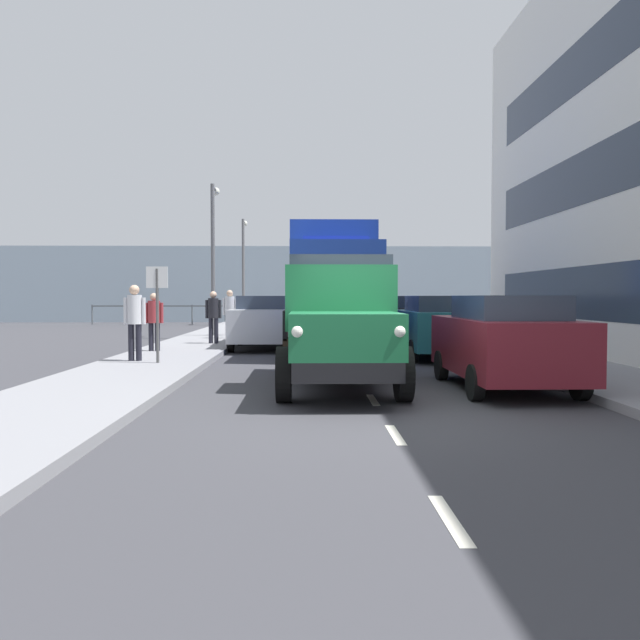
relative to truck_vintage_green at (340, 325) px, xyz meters
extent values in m
plane|color=#38383D|center=(-0.49, -7.79, -1.18)|extent=(80.00, 80.00, 0.00)
cube|color=gray|center=(-5.29, -7.79, -1.10)|extent=(2.65, 38.38, 0.15)
cube|color=gray|center=(4.31, -7.79, -1.10)|extent=(2.65, 38.38, 0.15)
cube|color=silver|center=(-0.49, 6.59, -1.17)|extent=(0.12, 1.10, 0.01)
cube|color=silver|center=(-0.49, 3.69, -1.17)|extent=(0.12, 1.10, 0.01)
cube|color=silver|center=(-0.49, 1.13, -1.17)|extent=(0.12, 1.10, 0.01)
cube|color=silver|center=(-0.49, -1.46, -1.17)|extent=(0.12, 1.10, 0.01)
cube|color=silver|center=(-0.49, -4.34, -1.17)|extent=(0.12, 1.10, 0.01)
cube|color=silver|center=(-0.49, -6.84, -1.17)|extent=(0.12, 1.10, 0.01)
cube|color=silver|center=(-0.49, -9.07, -1.17)|extent=(0.12, 1.10, 0.01)
cube|color=silver|center=(-0.49, -11.43, -1.17)|extent=(0.12, 1.10, 0.01)
cube|color=silver|center=(-0.49, -13.90, -1.17)|extent=(0.12, 1.10, 0.01)
cube|color=silver|center=(-0.49, -16.53, -1.17)|extent=(0.12, 1.10, 0.01)
cube|color=silver|center=(-0.49, -18.97, -1.17)|extent=(0.12, 1.10, 0.01)
cube|color=silver|center=(-0.49, -21.83, -1.17)|extent=(0.12, 1.10, 0.01)
cube|color=silver|center=(-0.49, -24.77, -1.17)|extent=(0.12, 1.10, 0.01)
cube|color=#8C9EAD|center=(-0.49, -29.98, 1.32)|extent=(80.00, 0.80, 5.00)
cylinder|color=#4C5156|center=(-14.49, -26.38, -0.58)|extent=(0.08, 0.08, 1.20)
cylinder|color=#4C5156|center=(-12.49, -26.38, -0.58)|extent=(0.08, 0.08, 1.20)
cylinder|color=#4C5156|center=(-10.49, -26.38, -0.58)|extent=(0.08, 0.08, 1.20)
cylinder|color=#4C5156|center=(-8.49, -26.38, -0.58)|extent=(0.08, 0.08, 1.20)
cylinder|color=#4C5156|center=(-6.49, -26.38, -0.58)|extent=(0.08, 0.08, 1.20)
cylinder|color=#4C5156|center=(-4.49, -26.38, -0.58)|extent=(0.08, 0.08, 1.20)
cylinder|color=#4C5156|center=(-2.49, -26.38, -0.58)|extent=(0.08, 0.08, 1.20)
cylinder|color=#4C5156|center=(-0.49, -26.38, -0.58)|extent=(0.08, 0.08, 1.20)
cylinder|color=#4C5156|center=(1.51, -26.38, -0.58)|extent=(0.08, 0.08, 1.20)
cylinder|color=#4C5156|center=(3.51, -26.38, -0.58)|extent=(0.08, 0.08, 1.20)
cylinder|color=#4C5156|center=(5.51, -26.38, -0.58)|extent=(0.08, 0.08, 1.20)
cylinder|color=#4C5156|center=(7.51, -26.38, -0.58)|extent=(0.08, 0.08, 1.20)
cylinder|color=#4C5156|center=(9.51, -26.38, -0.58)|extent=(0.08, 0.08, 1.20)
cylinder|color=#4C5156|center=(11.51, -26.38, -0.58)|extent=(0.08, 0.08, 1.20)
cylinder|color=#4C5156|center=(13.51, -26.38, -0.58)|extent=(0.08, 0.08, 1.20)
cube|color=#4C5156|center=(-0.49, -26.38, -0.06)|extent=(28.00, 0.08, 0.08)
cube|color=black|center=(0.00, -0.38, -0.58)|extent=(1.64, 5.60, 0.30)
cube|color=#196038|center=(0.00, 1.47, -0.08)|extent=(1.72, 1.90, 0.70)
cube|color=silver|center=(0.00, 2.36, -0.11)|extent=(1.16, 0.08, 0.56)
sphere|color=white|center=(-0.74, 2.36, 0.02)|extent=(0.20, 0.20, 0.20)
sphere|color=white|center=(0.73, 2.36, 0.02)|extent=(0.20, 0.20, 0.20)
cube|color=#196038|center=(0.00, -0.04, 0.50)|extent=(1.93, 1.34, 1.15)
cube|color=#2D3847|center=(0.00, -0.04, 0.97)|extent=(1.78, 1.23, 0.56)
cube|color=#2D2319|center=(0.00, -1.72, -0.35)|extent=(2.10, 2.80, 0.16)
cube|color=black|center=(-1.01, -1.72, -0.03)|extent=(0.08, 2.80, 0.56)
cube|color=black|center=(1.01, -1.72, -0.03)|extent=(0.08, 2.80, 0.56)
cylinder|color=black|center=(-0.97, 1.30, -0.73)|extent=(0.24, 0.90, 0.90)
cylinder|color=black|center=(0.97, 1.30, -0.73)|extent=(0.24, 0.90, 0.90)
cylinder|color=black|center=(-0.97, -1.92, -0.73)|extent=(0.24, 0.90, 0.90)
cylinder|color=black|center=(0.97, -1.92, -0.73)|extent=(0.24, 0.90, 0.90)
cube|color=#193899|center=(-0.18, -5.22, 0.64)|extent=(2.40, 2.21, 2.60)
cube|color=#2D3847|center=(-0.18, -5.22, 1.21)|extent=(2.20, 2.04, 0.80)
cube|color=#1933B2|center=(-0.18, -5.22, 2.04)|extent=(1.75, 0.20, 0.16)
cube|color=#193899|center=(-0.18, -9.22, 1.19)|extent=(2.50, 5.95, 3.00)
cube|color=black|center=(-0.18, -8.28, -0.48)|extent=(2.00, 8.07, 0.36)
cylinder|color=black|center=(-1.33, -5.31, -0.66)|extent=(0.28, 1.04, 1.04)
cylinder|color=black|center=(0.97, -5.31, -0.66)|extent=(0.28, 1.04, 1.04)
cylinder|color=black|center=(-1.33, -8.92, -0.66)|extent=(0.28, 1.04, 1.04)
cylinder|color=black|center=(0.97, -8.92, -0.66)|extent=(0.28, 1.04, 1.04)
cylinder|color=black|center=(-1.33, -11.04, -0.66)|extent=(0.28, 1.04, 1.04)
cylinder|color=black|center=(0.97, -11.04, -0.66)|extent=(0.28, 1.04, 1.04)
cube|color=maroon|center=(-3.01, -0.02, -0.38)|extent=(1.83, 4.10, 1.00)
cube|color=#2D3847|center=(-3.01, 0.18, 0.33)|extent=(1.50, 2.26, 0.42)
cylinder|color=black|center=(-2.15, -1.30, -0.88)|extent=(0.18, 0.60, 0.60)
cylinder|color=black|center=(-3.88, -1.30, -0.88)|extent=(0.18, 0.60, 0.60)
cylinder|color=black|center=(-2.15, 1.25, -0.88)|extent=(0.18, 0.60, 0.60)
cylinder|color=black|center=(-3.88, 1.25, -0.88)|extent=(0.18, 0.60, 0.60)
cube|color=#1E6670|center=(-3.01, -5.81, -0.38)|extent=(1.83, 4.16, 1.00)
cube|color=#2D3847|center=(-3.01, -5.61, 0.33)|extent=(1.50, 2.29, 0.42)
cylinder|color=black|center=(-2.14, -7.10, -0.88)|extent=(0.18, 0.60, 0.60)
cylinder|color=black|center=(-3.89, -7.10, -0.88)|extent=(0.18, 0.60, 0.60)
cylinder|color=black|center=(-2.14, -4.53, -0.88)|extent=(0.18, 0.60, 0.60)
cylinder|color=black|center=(-3.89, -4.53, -0.88)|extent=(0.18, 0.60, 0.60)
cube|color=black|center=(-3.01, -11.42, -0.38)|extent=(1.75, 4.19, 1.00)
cube|color=#2D3847|center=(-3.01, -11.22, 0.33)|extent=(1.43, 2.30, 0.42)
cylinder|color=black|center=(-2.19, -12.72, -0.88)|extent=(0.18, 0.60, 0.60)
cylinder|color=black|center=(-3.84, -12.72, -0.88)|extent=(0.18, 0.60, 0.60)
cylinder|color=black|center=(-2.19, -10.12, -0.88)|extent=(0.18, 0.60, 0.60)
cylinder|color=black|center=(-3.84, -10.12, -0.88)|extent=(0.18, 0.60, 0.60)
cube|color=white|center=(-3.01, -17.11, -0.38)|extent=(1.74, 4.52, 1.00)
cube|color=#2D3847|center=(-3.01, -16.91, 0.33)|extent=(1.43, 2.48, 0.42)
cylinder|color=black|center=(-2.19, -18.51, -0.88)|extent=(0.18, 0.60, 0.60)
cylinder|color=black|center=(-3.84, -18.51, -0.88)|extent=(0.18, 0.60, 0.60)
cylinder|color=black|center=(-2.19, -15.71, -0.88)|extent=(0.18, 0.60, 0.60)
cylinder|color=black|center=(-3.84, -15.71, -0.88)|extent=(0.18, 0.60, 0.60)
cube|color=#B7BABF|center=(2.03, -9.04, -0.38)|extent=(1.85, 4.39, 1.00)
cube|color=#2D3847|center=(2.03, -9.24, 0.33)|extent=(1.52, 2.41, 0.42)
cylinder|color=black|center=(1.15, -7.68, -0.88)|extent=(0.18, 0.60, 0.60)
cylinder|color=black|center=(2.91, -7.68, -0.88)|extent=(0.18, 0.60, 0.60)
cylinder|color=black|center=(1.15, -10.40, -0.88)|extent=(0.18, 0.60, 0.60)
cylinder|color=black|center=(2.91, -10.40, -0.88)|extent=(0.18, 0.60, 0.60)
cylinder|color=black|center=(4.65, -3.77, -0.59)|extent=(0.14, 0.14, 0.89)
cylinder|color=black|center=(4.83, -3.77, -0.59)|extent=(0.14, 0.14, 0.89)
cylinder|color=silver|center=(4.74, -3.77, 0.21)|extent=(0.34, 0.34, 0.70)
cylinder|color=silver|center=(4.52, -3.77, 0.17)|extent=(0.09, 0.09, 0.65)
cylinder|color=silver|center=(4.96, -3.77, 0.17)|extent=(0.09, 0.09, 0.65)
sphere|color=tan|center=(4.74, -3.77, 0.68)|extent=(0.24, 0.24, 0.24)
cylinder|color=black|center=(4.85, -6.49, -0.63)|extent=(0.14, 0.14, 0.80)
cylinder|color=black|center=(5.03, -6.49, -0.63)|extent=(0.14, 0.14, 0.80)
cylinder|color=maroon|center=(4.94, -6.49, 0.09)|extent=(0.34, 0.34, 0.63)
cylinder|color=maroon|center=(4.72, -6.49, 0.05)|extent=(0.09, 0.09, 0.58)
cylinder|color=maroon|center=(5.16, -6.49, 0.05)|extent=(0.09, 0.09, 0.58)
sphere|color=tan|center=(4.94, -6.49, 0.51)|extent=(0.22, 0.22, 0.22)
cylinder|color=black|center=(3.59, -9.32, -0.61)|extent=(0.14, 0.14, 0.83)
cylinder|color=black|center=(3.77, -9.32, -0.61)|extent=(0.14, 0.14, 0.83)
cylinder|color=black|center=(3.68, -9.32, 0.14)|extent=(0.34, 0.34, 0.66)
cylinder|color=black|center=(3.46, -9.32, 0.10)|extent=(0.09, 0.09, 0.61)
cylinder|color=black|center=(3.90, -9.32, 0.10)|extent=(0.09, 0.09, 0.61)
sphere|color=tan|center=(3.68, -9.32, 0.58)|extent=(0.23, 0.23, 0.23)
cylinder|color=#4C473D|center=(3.36, -11.85, -0.59)|extent=(0.14, 0.14, 0.87)
cylinder|color=#4C473D|center=(3.54, -11.85, -0.59)|extent=(0.14, 0.14, 0.87)
cylinder|color=silver|center=(3.45, -11.85, 0.18)|extent=(0.34, 0.34, 0.69)
cylinder|color=silver|center=(3.23, -11.85, 0.15)|extent=(0.09, 0.09, 0.63)
cylinder|color=silver|center=(3.67, -11.85, 0.15)|extent=(0.09, 0.09, 0.63)
sphere|color=tan|center=(3.45, -11.85, 0.64)|extent=(0.23, 0.23, 0.23)
cylinder|color=#4C473D|center=(3.57, -13.65, -0.61)|extent=(0.14, 0.14, 0.85)
cylinder|color=#4C473D|center=(3.75, -13.65, -0.61)|extent=(0.14, 0.14, 0.85)
cylinder|color=#47724C|center=(3.66, -13.65, 0.15)|extent=(0.34, 0.34, 0.67)
cylinder|color=#47724C|center=(3.44, -13.65, 0.12)|extent=(0.09, 0.09, 0.62)
cylinder|color=#47724C|center=(3.88, -13.65, 0.12)|extent=(0.09, 0.09, 0.62)
sphere|color=tan|center=(3.66, -13.65, 0.60)|extent=(0.23, 0.23, 0.23)
cylinder|color=#59595B|center=(4.30, -13.49, 1.97)|extent=(0.16, 0.16, 5.99)
cylinder|color=#59595B|center=(4.30, -13.94, 4.86)|extent=(0.10, 0.90, 0.10)
sphere|color=silver|center=(4.30, -14.39, 4.81)|extent=(0.32, 0.32, 0.32)
cylinder|color=#59595B|center=(4.24, -24.74, 1.98)|extent=(0.16, 0.16, 6.01)
cylinder|color=#59595B|center=(4.24, -25.19, 4.88)|extent=(0.10, 0.90, 0.10)
sphere|color=silver|center=(4.24, -25.64, 4.83)|extent=(0.32, 0.32, 0.32)
cylinder|color=#4C4C4C|center=(4.08, -3.32, 0.07)|extent=(0.07, 0.07, 2.20)
cube|color=silver|center=(4.08, -3.32, 0.97)|extent=(0.50, 0.04, 0.50)
camera|label=1|loc=(0.60, 11.24, 0.53)|focal=34.84mm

